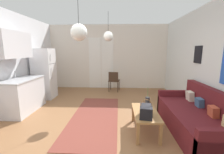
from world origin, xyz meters
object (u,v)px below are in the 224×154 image
Objects in this scene: pendant_lamp_far at (108,36)px; handbag at (146,111)px; coffee_table at (145,114)px; accent_chair at (114,80)px; refrigerator at (44,74)px; couch at (197,119)px; pendant_lamp_near at (79,32)px; bamboo_vase at (147,102)px.

handbag is at bearing -65.28° from pendant_lamp_far.
coffee_table is 3.12m from accent_chair.
refrigerator reaches higher than coffee_table.
coffee_table is at bearing -178.12° from couch.
pendant_lamp_far is at bearing 119.36° from coffee_table.
pendant_lamp_near is at bearing 176.47° from handbag.
accent_chair reaches higher than handbag.
couch is 5.00× the size of bamboo_vase.
refrigerator is (-3.19, 1.80, 0.32)m from bamboo_vase.
refrigerator is (-3.07, 2.36, 0.31)m from handbag.
handbag is 3.36m from accent_chair.
handbag is (-0.13, -0.56, 0.01)m from bamboo_vase.
pendant_lamp_far is (0.40, 1.69, 0.08)m from pendant_lamp_near.
bamboo_vase is at bearing -29.34° from refrigerator.
couch is at bearing -26.45° from refrigerator.
bamboo_vase is 2.01m from pendant_lamp_near.
couch is 1.06m from coffee_table.
bamboo_vase is at bearing 115.47° from accent_chair.
pendant_lamp_far is (-0.81, 1.77, 1.50)m from handbag.
coffee_table is 1.22× the size of accent_chair.
coffee_table is at bearing 81.80° from handbag.
refrigerator is 3.14m from pendant_lamp_near.
refrigerator is (-3.10, 2.10, 0.48)m from coffee_table.
accent_chair is at bearing 120.95° from couch.
handbag is at bearing -37.58° from refrigerator.
pendant_lamp_far reaches higher than coffee_table.
pendant_lamp_far is at bearing 142.22° from couch.
handbag is 0.44× the size of accent_chair.
pendant_lamp_far is (-0.85, 1.51, 1.67)m from coffee_table.
handbag is at bearing 110.54° from accent_chair.
coffee_table is at bearing 112.19° from accent_chair.
pendant_lamp_far is (-1.91, 1.48, 1.76)m from couch.
bamboo_vase is 3.68m from refrigerator.
accent_chair is 0.99× the size of pendant_lamp_far.
coffee_table is 1.09× the size of pendant_lamp_near.
couch is 2.33× the size of pendant_lamp_near.
accent_chair is 0.89× the size of pendant_lamp_near.
coffee_table is 2.03m from pendant_lamp_near.
pendant_lamp_near reaches higher than couch.
handbag is 1.86m from pendant_lamp_near.
handbag is (-0.04, -0.26, 0.17)m from coffee_table.
pendant_lamp_near is 1.11× the size of pendant_lamp_far.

